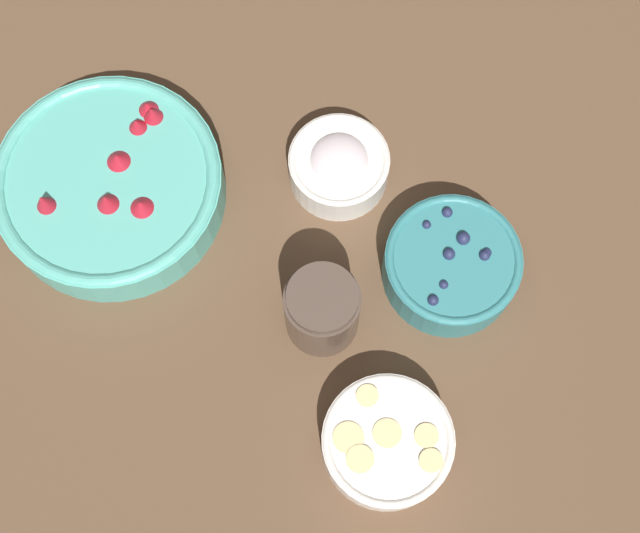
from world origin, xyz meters
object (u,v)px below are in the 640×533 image
Objects in this scene: bowl_bananas at (387,442)px; bowl_cream at (339,165)px; bowl_blueberries at (452,265)px; jar_chocolate at (322,311)px; bowl_strawberries at (110,185)px.

bowl_cream is (0.32, 0.07, -0.00)m from bowl_bananas.
bowl_bananas is at bearing 162.64° from bowl_blueberries.
jar_chocolate is (-0.07, 0.14, 0.01)m from bowl_blueberries.
bowl_blueberries is at bearing -130.56° from bowl_cream.
jar_chocolate reaches higher than bowl_blueberries.
bowl_cream is 1.13× the size of jar_chocolate.
jar_chocolate is (-0.14, -0.26, 0.01)m from bowl_strawberries.
bowl_strawberries is at bearing 99.69° from bowl_cream.
bowl_bananas is at bearing -149.81° from jar_chocolate.
bowl_cream is at bearing 49.44° from bowl_blueberries.
bowl_strawberries is at bearing 80.01° from bowl_blueberries.
bowl_bananas is 1.34× the size of jar_chocolate.
bowl_cream is at bearing -80.31° from bowl_strawberries.
bowl_strawberries is 0.27m from bowl_cream.
jar_chocolate reaches higher than bowl_strawberries.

